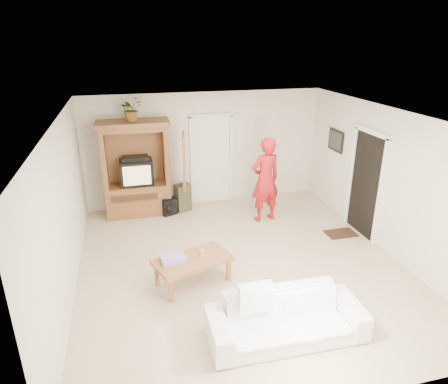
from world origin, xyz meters
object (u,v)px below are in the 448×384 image
object	(u,v)px
man	(265,180)
sofa	(286,318)
coffee_table	(193,262)
armoire	(138,175)

from	to	relation	value
man	sofa	world-z (taller)	man
man	sofa	xyz separation A→B (m)	(-0.96, -3.53, -0.62)
man	coffee_table	distance (m)	2.82
armoire	man	xyz separation A→B (m)	(2.59, -1.02, 0.01)
sofa	coffee_table	distance (m)	1.82
armoire	sofa	bearing A→B (deg)	-70.24
man	coffee_table	xyz separation A→B (m)	(-1.92, -1.99, -0.53)
armoire	coffee_table	size ratio (longest dim) A/B	1.56
armoire	man	distance (m)	2.79
sofa	coffee_table	xyz separation A→B (m)	(-0.97, 1.54, 0.09)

